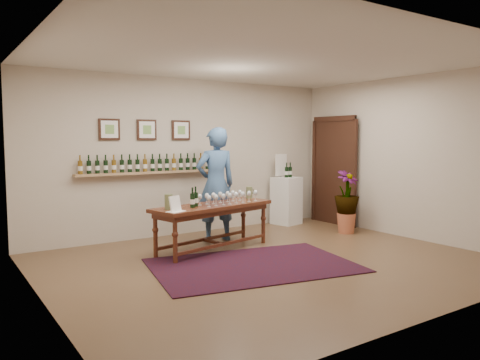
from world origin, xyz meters
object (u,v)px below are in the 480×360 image
display_pedestal (286,201)px  person (216,184)px  tasting_table (213,211)px  potted_plant (347,202)px

display_pedestal → person: person is taller
tasting_table → potted_plant: size_ratio=2.12×
tasting_table → person: size_ratio=1.10×
person → display_pedestal: bearing=-157.4°
tasting_table → person: 0.77m
display_pedestal → person: size_ratio=0.50×
tasting_table → potted_plant: potted_plant is taller
display_pedestal → person: bearing=-164.4°
person → tasting_table: bearing=62.4°
display_pedestal → potted_plant: 1.39m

